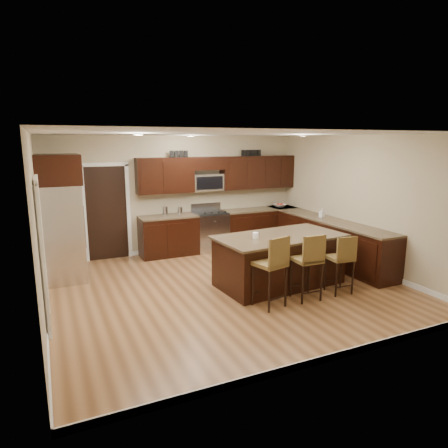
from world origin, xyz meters
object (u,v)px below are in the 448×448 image
range (210,231)px  stool_mid (309,260)px  stool_right (342,258)px  stool_left (273,263)px  refrigerator (61,217)px  island (279,262)px

range → stool_mid: bearing=-85.6°
range → stool_right: 3.66m
stool_mid → stool_right: size_ratio=1.09×
stool_left → refrigerator: bearing=121.9°
island → stool_left: bearing=-132.7°
refrigerator → island: bearing=-28.3°
stool_mid → stool_right: stool_mid is taller
range → refrigerator: 3.47m
stool_right → refrigerator: refrigerator is taller
range → stool_left: stool_left is taller
stool_right → range: bearing=110.0°
range → refrigerator: (-3.30, -0.77, 0.73)m
range → island: 2.70m
island → stool_right: (0.71, -0.84, 0.21)m
range → stool_mid: size_ratio=0.99×
stool_mid → refrigerator: bearing=144.5°
range → island: (0.25, -2.68, -0.04)m
range → refrigerator: refrigerator is taller
stool_left → range: bearing=68.9°
stool_left → stool_mid: 0.69m
range → stool_left: size_ratio=0.96×
stool_left → stool_right: 1.37m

